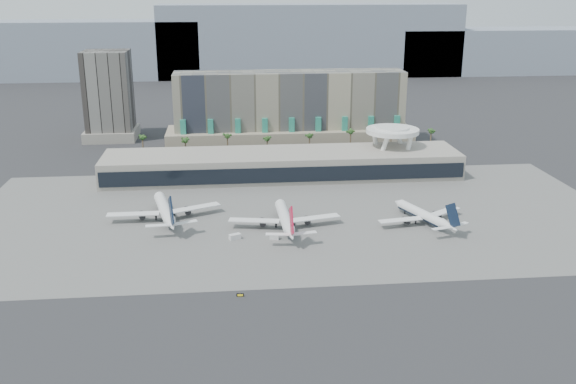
{
  "coord_description": "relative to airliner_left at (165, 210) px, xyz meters",
  "views": [
    {
      "loc": [
        -26.49,
        -186.49,
        88.67
      ],
      "look_at": [
        -4.19,
        40.0,
        14.77
      ],
      "focal_mm": 40.0,
      "sensor_mm": 36.0,
      "label": 1
    }
  ],
  "objects": [
    {
      "name": "terminal",
      "position": [
        51.47,
        54.86,
        2.47
      ],
      "size": [
        170.0,
        32.5,
        14.5
      ],
      "color": "#AEA498",
      "rests_on": "ground"
    },
    {
      "name": "mountain_ridge",
      "position": [
        79.34,
        415.02,
        25.84
      ],
      "size": [
        680.0,
        60.0,
        70.0
      ],
      "color": "gray",
      "rests_on": "ground"
    },
    {
      "name": "saucer_structure",
      "position": [
        106.47,
        61.02,
        14.4
      ],
      "size": [
        26.0,
        26.0,
        21.89
      ],
      "color": "white",
      "rests_on": "ground"
    },
    {
      "name": "taxiway_sign",
      "position": [
        27.64,
        -68.79,
        -3.55
      ],
      "size": [
        2.22,
        0.55,
        1.0
      ],
      "rotation": [
        0.0,
        0.0,
        -0.11
      ],
      "color": "black",
      "rests_on": "ground"
    },
    {
      "name": "airliner_right",
      "position": [
        100.26,
        -14.04,
        -0.62
      ],
      "size": [
        36.29,
        37.45,
        13.59
      ],
      "rotation": [
        0.0,
        0.0,
        0.37
      ],
      "color": "white",
      "rests_on": "ground"
    },
    {
      "name": "service_vehicle_b",
      "position": [
        41.38,
        -24.84,
        -3.18
      ],
      "size": [
        3.8,
        2.89,
        1.73
      ],
      "primitive_type": "cube",
      "rotation": [
        0.0,
        0.0,
        -0.32
      ],
      "color": "silver",
      "rests_on": "ground"
    },
    {
      "name": "apron_pad",
      "position": [
        51.47,
        0.02,
        -4.02
      ],
      "size": [
        260.0,
        130.0,
        0.06
      ],
      "primitive_type": "cube",
      "color": "#5B5B59",
      "rests_on": "ground"
    },
    {
      "name": "ground",
      "position": [
        51.47,
        -54.98,
        -4.05
      ],
      "size": [
        900.0,
        900.0,
        0.0
      ],
      "primitive_type": "plane",
      "color": "#232326",
      "rests_on": "ground"
    },
    {
      "name": "airliner_centre",
      "position": [
        46.32,
        -13.68,
        -0.17
      ],
      "size": [
        43.28,
        44.56,
        15.38
      ],
      "rotation": [
        0.0,
        0.0,
        0.03
      ],
      "color": "white",
      "rests_on": "ground"
    },
    {
      "name": "hotel",
      "position": [
        61.47,
        119.43,
        12.76
      ],
      "size": [
        140.0,
        30.0,
        42.0
      ],
      "color": "gray",
      "rests_on": "ground"
    },
    {
      "name": "service_vehicle_a",
      "position": [
        26.99,
        -23.56,
        -3.03
      ],
      "size": [
        4.64,
        3.49,
        2.04
      ],
      "primitive_type": "cube",
      "rotation": [
        0.0,
        0.0,
        0.39
      ],
      "color": "silver",
      "rests_on": "ground"
    },
    {
      "name": "office_tower",
      "position": [
        -43.53,
        145.02,
        18.89
      ],
      "size": [
        30.0,
        30.0,
        52.0
      ],
      "color": "black",
      "rests_on": "ground"
    },
    {
      "name": "palm_row",
      "position": [
        58.47,
        90.02,
        6.45
      ],
      "size": [
        157.8,
        2.8,
        13.1
      ],
      "color": "brown",
      "rests_on": "ground"
    },
    {
      "name": "airliner_left",
      "position": [
        0.0,
        0.0,
        0.0
      ],
      "size": [
        44.17,
        45.92,
        16.05
      ],
      "rotation": [
        0.0,
        0.0,
        0.22
      ],
      "color": "white",
      "rests_on": "ground"
    }
  ]
}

